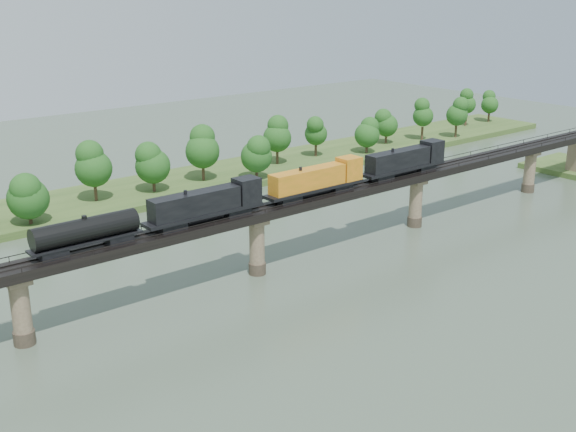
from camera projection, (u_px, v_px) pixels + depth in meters
ground at (385, 338)px, 101.35m from camera, size 400.00×400.00×0.00m
far_bank at (113, 198)px, 163.92m from camera, size 300.00×24.00×1.60m
bridge at (257, 244)px, 121.83m from camera, size 236.00×30.00×11.50m
bridge_superstructure at (256, 208)px, 119.86m from camera, size 220.00×4.90×0.75m
far_treeline at (84, 173)px, 153.21m from camera, size 289.06×17.54×13.60m
freight_train at (282, 188)px, 122.29m from camera, size 84.29×3.28×5.80m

